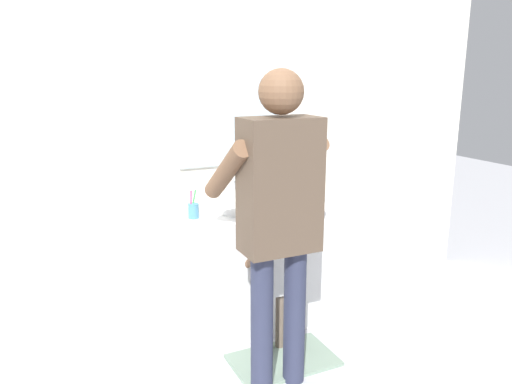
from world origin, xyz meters
TOP-DOWN VIEW (x-y plane):
  - ground_plane at (0.00, 0.00)m, footprint 14.00×14.00m
  - back_wall at (0.00, 0.62)m, footprint 4.40×0.10m
  - vanity_cabinet at (0.00, 0.30)m, footprint 1.24×0.54m
  - sink_basin at (0.00, 0.28)m, footprint 0.40×0.40m
  - faucet at (0.00, 0.52)m, footprint 0.18×0.14m
  - toothbrush_cup at (-0.39, 0.27)m, footprint 0.07×0.07m
  - soap_bottle at (0.35, 0.36)m, footprint 0.06×0.06m
  - bath_mat at (0.00, -0.25)m, footprint 0.64×0.40m
  - child_toddler at (0.00, -0.10)m, footprint 0.27×0.27m
  - adult_parent at (-0.13, -0.42)m, footprint 0.55×0.58m

SIDE VIEW (x-z plane):
  - ground_plane at x=0.00m, z-range 0.00..0.00m
  - bath_mat at x=0.00m, z-range 0.00..0.02m
  - vanity_cabinet at x=0.00m, z-range 0.00..0.84m
  - child_toddler at x=0.00m, z-range 0.08..0.95m
  - toothbrush_cup at x=-0.39m, z-range 0.79..1.00m
  - sink_basin at x=0.00m, z-range 0.84..0.95m
  - soap_bottle at x=0.35m, z-range 0.83..0.99m
  - faucet at x=0.00m, z-range 0.83..1.01m
  - adult_parent at x=-0.13m, z-range 0.18..1.96m
  - back_wall at x=0.00m, z-range 0.00..2.70m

